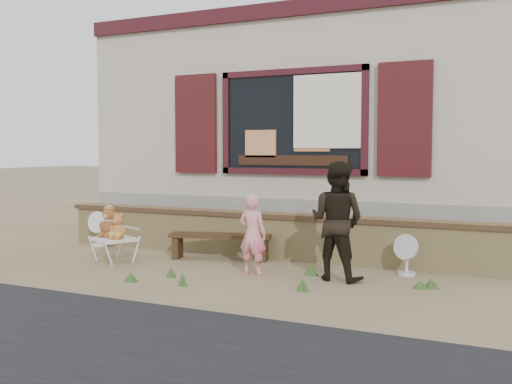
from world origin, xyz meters
The scene contains 12 objects.
ground centered at (0.00, 0.00, 0.00)m, with size 80.00×80.00×0.00m, color brown.
shopfront centered at (0.00, 4.49, 2.00)m, with size 8.04×5.13×4.00m.
brick_wall centered at (0.00, 1.00, 0.34)m, with size 7.10×0.36×0.67m.
bench centered at (-0.54, 0.53, 0.28)m, with size 1.51×0.70×0.38m.
folding_chair centered at (-1.84, -0.26, 0.31)m, with size 0.71×0.68×0.34m.
teddy_bear_left centered at (-1.97, -0.20, 0.57)m, with size 0.32×0.28×0.44m, color brown, non-canonical shape.
teddy_bear_right centered at (-1.71, -0.31, 0.53)m, with size 0.27×0.24×0.37m, color #9D5E2B, non-canonical shape.
child centered at (0.32, -0.18, 0.52)m, with size 0.38×0.25×1.03m, color pink.
adult centered at (1.41, -0.05, 0.73)m, with size 0.71×0.55×1.46m, color black.
fan_left centered at (-2.98, 0.76, 0.29)m, with size 0.36×0.25×0.58m.
fan_right centered at (2.14, 0.59, 0.27)m, with size 0.34×0.22×0.53m.
grass_tufts centered at (0.87, -0.49, 0.06)m, with size 3.52×1.47×0.16m.
Camera 1 is at (3.64, -7.05, 1.59)m, focal length 42.00 mm.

